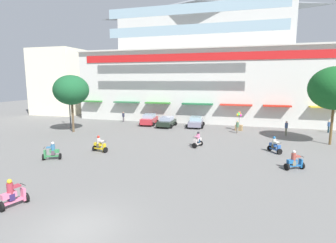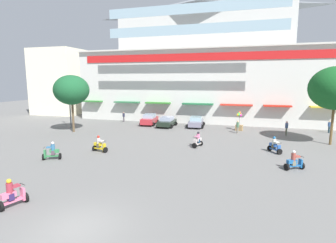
{
  "view_description": "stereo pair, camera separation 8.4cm",
  "coord_description": "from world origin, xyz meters",
  "views": [
    {
      "loc": [
        6.97,
        -9.51,
        6.62
      ],
      "look_at": [
        -0.44,
        16.01,
        2.45
      ],
      "focal_mm": 28.31,
      "sensor_mm": 36.0,
      "label": 1
    },
    {
      "loc": [
        7.05,
        -9.49,
        6.62
      ],
      "look_at": [
        -0.44,
        16.01,
        2.45
      ],
      "focal_mm": 28.31,
      "sensor_mm": 36.0,
      "label": 2
    }
  ],
  "objects": [
    {
      "name": "pedestrian_2",
      "position": [
        -11.58,
        28.74,
        0.91
      ],
      "size": [
        0.52,
        0.52,
        1.6
      ],
      "color": "#4F484E",
      "rests_on": "ground"
    },
    {
      "name": "plaza_tree_1",
      "position": [
        15.65,
        20.89,
        5.81
      ],
      "size": [
        5.04,
        5.48,
        8.0
      ],
      "color": "brown",
      "rests_on": "ground"
    },
    {
      "name": "scooter_rider_4",
      "position": [
        9.79,
        16.0,
        0.62
      ],
      "size": [
        1.25,
        1.51,
        1.51
      ],
      "color": "black",
      "rests_on": "ground"
    },
    {
      "name": "parked_car_2",
      "position": [
        0.42,
        27.25,
        0.76
      ],
      "size": [
        2.58,
        4.2,
        1.51
      ],
      "color": "slate",
      "rests_on": "ground"
    },
    {
      "name": "scooter_rider_7",
      "position": [
        2.63,
        16.07,
        0.65
      ],
      "size": [
        0.94,
        1.46,
        1.55
      ],
      "color": "black",
      "rests_on": "ground"
    },
    {
      "name": "parked_car_1",
      "position": [
        -3.63,
        26.33,
        0.73
      ],
      "size": [
        2.45,
        4.03,
        1.45
      ],
      "color": "black",
      "rests_on": "ground"
    },
    {
      "name": "flank_building_left",
      "position": [
        -28.1,
        36.03,
        6.24
      ],
      "size": [
        8.91,
        9.69,
        12.49
      ],
      "color": "#F4ECCD",
      "rests_on": "ground"
    },
    {
      "name": "parked_car_0",
      "position": [
        -6.6,
        27.19,
        0.81
      ],
      "size": [
        2.58,
        4.1,
        1.63
      ],
      "color": "#B22931",
      "rests_on": "ground"
    },
    {
      "name": "streetlamp_near",
      "position": [
        -16.24,
        21.66,
        4.21
      ],
      "size": [
        0.4,
        0.4,
        7.28
      ],
      "color": "#474C51",
      "rests_on": "ground"
    },
    {
      "name": "scooter_rider_5",
      "position": [
        10.71,
        11.34,
        0.61
      ],
      "size": [
        1.52,
        1.17,
        1.5
      ],
      "color": "black",
      "rests_on": "ground"
    },
    {
      "name": "pedestrian_3",
      "position": [
        6.23,
        24.31,
        0.9
      ],
      "size": [
        0.44,
        0.44,
        1.59
      ],
      "color": "gray",
      "rests_on": "ground"
    },
    {
      "name": "scooter_rider_0",
      "position": [
        -8.37,
        8.41,
        0.64
      ],
      "size": [
        1.53,
        1.12,
        1.54
      ],
      "color": "black",
      "rests_on": "ground"
    },
    {
      "name": "balloon_vendor_cart",
      "position": [
        6.38,
        26.26,
        1.1
      ],
      "size": [
        1.02,
        0.8,
        2.56
      ],
      "color": "#9A7A4E",
      "rests_on": "ground"
    },
    {
      "name": "pedestrian_0",
      "position": [
        11.91,
        24.54,
        1.01
      ],
      "size": [
        0.47,
        0.47,
        1.76
      ],
      "color": "#686955",
      "rests_on": "ground"
    },
    {
      "name": "ground_plane",
      "position": [
        0.0,
        13.0,
        0.0
      ],
      "size": [
        128.0,
        128.0,
        0.0
      ],
      "primitive_type": "plane",
      "color": "slate"
    },
    {
      "name": "scooter_rider_3",
      "position": [
        -4.51,
        0.8,
        0.65
      ],
      "size": [
        0.92,
        1.51,
        1.57
      ],
      "color": "black",
      "rests_on": "ground"
    },
    {
      "name": "colonial_building",
      "position": [
        0.0,
        35.81,
        8.88
      ],
      "size": [
        40.25,
        16.0,
        20.11
      ],
      "color": "silver",
      "rests_on": "ground"
    },
    {
      "name": "pedestrian_1",
      "position": [
        17.35,
        27.88,
        0.89
      ],
      "size": [
        0.35,
        0.35,
        1.56
      ],
      "color": "#1D323B",
      "rests_on": "ground"
    },
    {
      "name": "plaza_tree_0",
      "position": [
        -14.14,
        19.34,
        5.37
      ],
      "size": [
        4.33,
        4.53,
        7.26
      ],
      "color": "brown",
      "rests_on": "ground"
    },
    {
      "name": "scooter_rider_6",
      "position": [
        -5.83,
        11.72,
        0.64
      ],
      "size": [
        1.56,
        0.82,
        1.54
      ],
      "color": "black",
      "rests_on": "ground"
    }
  ]
}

